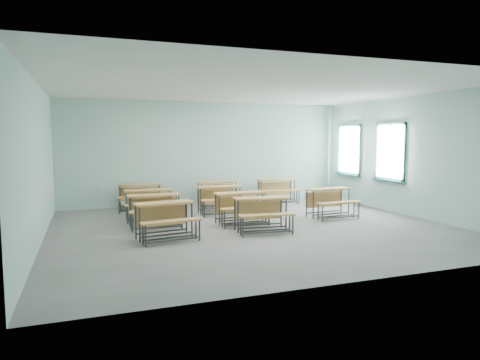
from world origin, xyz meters
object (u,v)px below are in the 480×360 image
at_px(desk_unit_r2c1, 220,195).
at_px(desk_unit_r3c0, 140,193).
at_px(desk_unit_r2c0, 149,200).
at_px(desk_unit_r0c0, 166,215).
at_px(desk_unit_r0c1, 262,209).
at_px(desk_unit_r3c1, 218,190).
at_px(desk_unit_r1c1, 241,203).
at_px(desk_unit_r1c0, 155,205).
at_px(desk_unit_r3c2, 278,187).
at_px(desk_unit_r1c2, 330,198).

height_order(desk_unit_r2c1, desk_unit_r3c0, same).
distance_m(desk_unit_r2c0, desk_unit_r2c1, 1.96).
distance_m(desk_unit_r0c0, desk_unit_r2c0, 2.29).
distance_m(desk_unit_r0c1, desk_unit_r3c0, 4.34).
xyz_separation_m(desk_unit_r0c1, desk_unit_r3c1, (0.13, 3.72, 0.00)).
bearing_deg(desk_unit_r1c1, desk_unit_r1c0, 172.02).
relative_size(desk_unit_r1c0, desk_unit_r1c1, 1.01).
xyz_separation_m(desk_unit_r2c0, desk_unit_r3c0, (-0.06, 1.42, 0.00)).
height_order(desk_unit_r1c0, desk_unit_r3c0, same).
xyz_separation_m(desk_unit_r1c1, desk_unit_r3c1, (0.27, 2.73, 0.00)).
height_order(desk_unit_r3c0, desk_unit_r3c1, same).
relative_size(desk_unit_r0c1, desk_unit_r3c0, 0.99).
bearing_deg(desk_unit_r3c2, desk_unit_r1c1, -122.84).
bearing_deg(desk_unit_r0c1, desk_unit_r3c2, 66.06).
xyz_separation_m(desk_unit_r1c0, desk_unit_r3c0, (-0.06, 2.42, 0.00)).
xyz_separation_m(desk_unit_r0c0, desk_unit_r3c1, (2.27, 3.71, 0.00)).
distance_m(desk_unit_r1c1, desk_unit_r3c1, 2.74).
height_order(desk_unit_r0c1, desk_unit_r2c1, same).
distance_m(desk_unit_r3c0, desk_unit_r3c2, 4.34).
bearing_deg(desk_unit_r0c0, desk_unit_r1c1, 18.12).
xyz_separation_m(desk_unit_r0c0, desk_unit_r0c1, (2.14, -0.01, 0.00)).
xyz_separation_m(desk_unit_r1c2, desk_unit_r3c2, (-0.25, 2.75, 0.00)).
xyz_separation_m(desk_unit_r0c0, desk_unit_r2c1, (1.93, 2.43, 0.00)).
bearing_deg(desk_unit_r1c0, desk_unit_r3c1, 48.27).
bearing_deg(desk_unit_r0c1, desk_unit_r1c1, 103.69).
bearing_deg(desk_unit_r3c1, desk_unit_r1c2, -53.40).
xyz_separation_m(desk_unit_r1c0, desk_unit_r1c1, (2.03, -0.31, 0.00)).
bearing_deg(desk_unit_r3c1, desk_unit_r2c0, -150.74).
bearing_deg(desk_unit_r0c1, desk_unit_r0c0, -174.79).
bearing_deg(desk_unit_r1c1, desk_unit_r3c2, 51.22).
height_order(desk_unit_r0c1, desk_unit_r1c1, same).
relative_size(desk_unit_r3c1, desk_unit_r3c2, 0.96).
relative_size(desk_unit_r0c1, desk_unit_r3c2, 0.99).
bearing_deg(desk_unit_r2c1, desk_unit_r3c2, 30.96).
bearing_deg(desk_unit_r1c0, desk_unit_r3c2, 31.26).
distance_m(desk_unit_r3c1, desk_unit_r3c2, 1.98).
height_order(desk_unit_r3c1, desk_unit_r3c2, same).
relative_size(desk_unit_r1c2, desk_unit_r3c2, 0.97).
bearing_deg(desk_unit_r1c1, desk_unit_r3c0, 128.18).
bearing_deg(desk_unit_r3c2, desk_unit_r0c1, -112.85).
distance_m(desk_unit_r2c0, desk_unit_r3c2, 4.51).
relative_size(desk_unit_r0c0, desk_unit_r1c2, 1.04).
height_order(desk_unit_r0c0, desk_unit_r1c2, same).
xyz_separation_m(desk_unit_r1c1, desk_unit_r3c2, (2.25, 2.73, 0.00)).
height_order(desk_unit_r0c0, desk_unit_r3c1, same).
xyz_separation_m(desk_unit_r3c1, desk_unit_r3c2, (1.98, 0.00, 0.00)).
relative_size(desk_unit_r1c2, desk_unit_r3c0, 0.97).
distance_m(desk_unit_r2c1, desk_unit_r3c2, 2.65).
height_order(desk_unit_r1c0, desk_unit_r3c2, same).
relative_size(desk_unit_r0c1, desk_unit_r1c2, 1.02).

